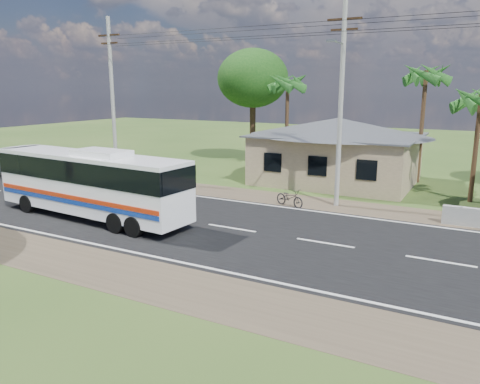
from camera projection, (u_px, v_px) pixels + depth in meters
The scene contains 9 objects.
ground at pixel (232, 228), 21.72m from camera, with size 120.00×120.00×0.00m, color #2C4B1A.
road at pixel (232, 228), 21.72m from camera, with size 120.00×16.00×0.03m.
house at pixel (337, 144), 31.85m from camera, with size 12.40×10.00×5.00m.
utility_poles at pixel (335, 100), 24.80m from camera, with size 32.80×2.22×11.00m.
palm_mid at pixel (426, 76), 30.70m from camera, with size 2.80×2.80×8.20m.
palm_far at pixel (288, 84), 35.86m from camera, with size 2.80×2.80×7.70m.
tree_behind_house at pixel (253, 79), 39.33m from camera, with size 6.00×6.00×9.61m.
coach_bus at pixel (90, 179), 22.98m from camera, with size 11.44×3.20×3.51m.
motorcycle at pixel (290, 198), 25.65m from camera, with size 0.66×1.89×0.99m, color black.
Camera 1 is at (10.20, -18.16, 6.42)m, focal length 35.00 mm.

